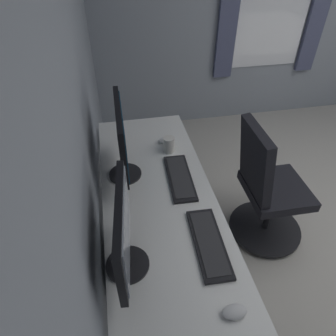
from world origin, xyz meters
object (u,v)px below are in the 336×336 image
at_px(monitor_primary, 123,232).
at_px(mouse_main, 235,312).
at_px(coffee_mug, 169,144).
at_px(drawer_pedestal, 163,276).
at_px(keyboard_spare, 209,243).
at_px(monitor_secondary, 122,139).
at_px(office_chair, 266,191).
at_px(mouse_spare, 165,140).
at_px(keyboard_main, 180,177).

bearing_deg(monitor_primary, mouse_main, -127.58).
xyz_separation_m(mouse_main, coffee_mug, (1.14, 0.04, 0.04)).
distance_m(drawer_pedestal, keyboard_spare, 0.46).
distance_m(monitor_secondary, coffee_mug, 0.42).
xyz_separation_m(keyboard_spare, office_chair, (0.54, -0.62, -0.28)).
height_order(monitor_secondary, mouse_spare, monitor_secondary).
distance_m(mouse_main, coffee_mug, 1.14).
xyz_separation_m(keyboard_main, coffee_mug, (0.29, 0.01, 0.04)).
bearing_deg(monitor_primary, coffee_mug, -23.31).
bearing_deg(monitor_secondary, coffee_mug, -58.55).
height_order(drawer_pedestal, mouse_spare, mouse_spare).
xyz_separation_m(mouse_main, mouse_spare, (1.24, 0.04, 0.00)).
height_order(drawer_pedestal, keyboard_main, keyboard_main).
xyz_separation_m(monitor_secondary, keyboard_main, (-0.10, -0.32, -0.26)).
relative_size(mouse_main, coffee_mug, 0.89).
bearing_deg(office_chair, drawer_pedestal, 117.99).
xyz_separation_m(keyboard_main, office_chair, (0.04, -0.65, -0.28)).
relative_size(drawer_pedestal, coffee_mug, 5.96).
bearing_deg(office_chair, keyboard_spare, 131.13).
bearing_deg(mouse_main, office_chair, -34.95).
bearing_deg(mouse_spare, office_chair, -118.35).
xyz_separation_m(keyboard_main, mouse_main, (-0.84, -0.03, 0.01)).
relative_size(monitor_secondary, mouse_spare, 5.03).
xyz_separation_m(drawer_pedestal, coffee_mug, (0.69, -0.17, 0.44)).
relative_size(monitor_primary, keyboard_main, 1.18).
distance_m(drawer_pedestal, monitor_primary, 0.67).
distance_m(monitor_secondary, keyboard_main, 0.42).
bearing_deg(monitor_primary, keyboard_spare, -84.23).
bearing_deg(mouse_main, monitor_secondary, 20.36).
xyz_separation_m(monitor_primary, mouse_spare, (0.94, -0.35, -0.22)).
xyz_separation_m(keyboard_main, keyboard_spare, (-0.50, -0.03, 0.00)).
height_order(monitor_primary, keyboard_main, monitor_primary).
bearing_deg(keyboard_spare, mouse_main, -179.94).
height_order(drawer_pedestal, monitor_primary, monitor_primary).
bearing_deg(office_chair, coffee_mug, 69.34).
distance_m(coffee_mug, office_chair, 0.78).
relative_size(mouse_spare, office_chair, 0.11).
bearing_deg(mouse_spare, monitor_secondary, 134.10).
relative_size(keyboard_spare, office_chair, 0.44).
distance_m(monitor_primary, office_chair, 1.28).
xyz_separation_m(keyboard_main, mouse_spare, (0.40, 0.01, 0.01)).
height_order(keyboard_main, keyboard_spare, same).
distance_m(mouse_spare, office_chair, 0.81).
height_order(mouse_main, coffee_mug, coffee_mug).
bearing_deg(keyboard_spare, monitor_primary, 95.77).
xyz_separation_m(monitor_primary, mouse_main, (-0.31, -0.40, -0.22)).
bearing_deg(keyboard_main, mouse_main, -177.90).
relative_size(keyboard_main, mouse_main, 4.10).
bearing_deg(monitor_secondary, mouse_spare, -45.90).
relative_size(monitor_primary, mouse_spare, 4.83).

